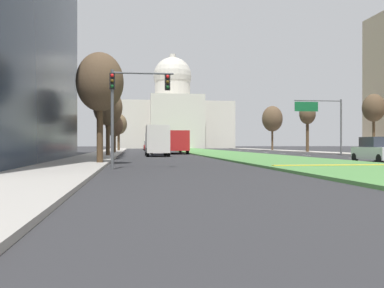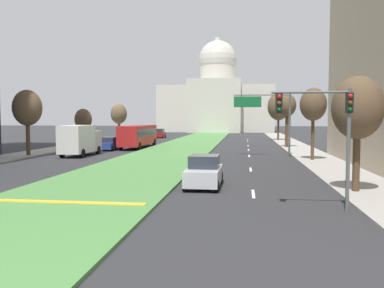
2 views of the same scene
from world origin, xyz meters
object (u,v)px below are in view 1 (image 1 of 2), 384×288
at_px(traffic_light_near_left, 129,97).
at_px(box_truck_delivery, 157,140).
at_px(sedan_far_horizon, 149,146).
at_px(sedan_midblock, 158,148).
at_px(capitol_building, 173,119).
at_px(city_bus, 175,140).
at_px(street_tree_right_far, 307,115).
at_px(sedan_lead_stopped, 378,151).
at_px(street_tree_right_mid, 374,108).
at_px(street_tree_right_distant, 272,119).
at_px(overhead_guide_sign, 323,115).
at_px(street_tree_left_mid, 108,108).
at_px(sedan_distant, 152,147).
at_px(street_tree_left_far, 114,126).
at_px(street_tree_left_near, 100,83).
at_px(street_tree_left_distant, 119,124).

relative_size(traffic_light_near_left, box_truck_delivery, 0.81).
xyz_separation_m(sedan_far_horizon, box_truck_delivery, (-0.42, -37.90, 0.84)).
height_order(sedan_midblock, sedan_far_horizon, sedan_far_horizon).
xyz_separation_m(capitol_building, city_bus, (-5.82, -67.87, -6.76)).
xyz_separation_m(street_tree_right_far, sedan_lead_stopped, (-7.75, -30.92, -4.58)).
bearing_deg(sedan_midblock, capitol_building, 83.43).
xyz_separation_m(capitol_building, street_tree_right_mid, (14.26, -81.96, -3.41)).
xyz_separation_m(street_tree_right_distant, sedan_far_horizon, (-22.29, 7.39, -5.00)).
bearing_deg(street_tree_right_mid, sedan_far_horizon, 119.51).
relative_size(overhead_guide_sign, street_tree_right_far, 0.92).
bearing_deg(street_tree_right_far, street_tree_left_mid, -151.14).
bearing_deg(sedan_distant, sedan_lead_stopped, -69.17).
xyz_separation_m(capitol_building, street_tree_right_distant, (13.81, -49.18, -2.70)).
distance_m(street_tree_left_mid, street_tree_right_distant, 42.20).
distance_m(overhead_guide_sign, box_truck_delivery, 19.68).
height_order(traffic_light_near_left, street_tree_left_far, street_tree_left_far).
xyz_separation_m(traffic_light_near_left, sedan_lead_stopped, (17.42, 5.70, -2.95)).
xyz_separation_m(street_tree_right_mid, sedan_lead_stopped, (-8.43, -14.78, -4.28)).
height_order(sedan_distant, sedan_far_horizon, sedan_distant).
xyz_separation_m(street_tree_right_far, street_tree_right_distant, (0.25, 16.64, 0.41)).
bearing_deg(sedan_far_horizon, traffic_light_near_left, -92.95).
relative_size(street_tree_right_far, sedan_lead_stopped, 1.67).
bearing_deg(city_bus, street_tree_left_mid, -121.73).
xyz_separation_m(sedan_midblock, sedan_far_horizon, (-0.18, 30.26, 0.07)).
bearing_deg(sedan_midblock, overhead_guide_sign, -17.12).
bearing_deg(street_tree_right_mid, street_tree_left_mid, 177.97).
relative_size(street_tree_right_far, sedan_distant, 1.50).
xyz_separation_m(overhead_guide_sign, street_tree_right_mid, (3.79, -4.13, 0.47)).
bearing_deg(sedan_lead_stopped, sedan_far_horizon, 104.59).
bearing_deg(street_tree_left_near, sedan_midblock, 78.40).
height_order(sedan_midblock, box_truck_delivery, box_truck_delivery).
bearing_deg(traffic_light_near_left, box_truck_delivery, 83.22).
distance_m(street_tree_right_far, box_truck_delivery, 26.67).
xyz_separation_m(traffic_light_near_left, street_tree_right_distant, (25.41, 53.26, 2.04)).
bearing_deg(traffic_light_near_left, sedan_far_horizon, 87.05).
relative_size(street_tree_right_distant, sedan_far_horizon, 1.96).
distance_m(street_tree_right_distant, city_bus, 27.41).
relative_size(traffic_light_near_left, overhead_guide_sign, 0.80).
height_order(sedan_lead_stopped, sedan_far_horizon, sedan_lead_stopped).
bearing_deg(street_tree_left_near, street_tree_right_distant, 60.42).
bearing_deg(sedan_lead_stopped, street_tree_right_far, 75.94).
bearing_deg(traffic_light_near_left, sedan_midblock, 83.81).
relative_size(street_tree_right_mid, street_tree_right_distant, 0.81).
distance_m(traffic_light_near_left, box_truck_delivery, 23.00).
height_order(street_tree_left_near, city_bus, street_tree_left_near).
height_order(overhead_guide_sign, street_tree_right_mid, street_tree_right_mid).
bearing_deg(sedan_far_horizon, street_tree_right_mid, -60.49).
bearing_deg(sedan_midblock, street_tree_left_distant, 104.76).
xyz_separation_m(street_tree_left_far, sedan_midblock, (5.62, -5.46, -2.90)).
height_order(street_tree_left_near, street_tree_right_mid, street_tree_left_near).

